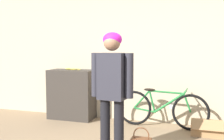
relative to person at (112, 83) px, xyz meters
The scene contains 6 objects.
wall_back 1.96m from the person, 88.06° to the left, with size 8.00×0.07×2.60m.
side_shelf 2.24m from the person, 130.37° to the left, with size 0.94×0.46×1.02m.
person is the anchor object (origin of this frame).
bicycle 1.78m from the person, 74.07° to the left, with size 1.70×0.46×0.73m.
banana 2.20m from the person, 129.29° to the left, with size 0.36×0.09×0.04m.
cardboard_box 2.09m from the person, 48.61° to the left, with size 0.53×0.41×0.29m.
Camera 1 is at (0.96, -2.32, 1.49)m, focal length 42.00 mm.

